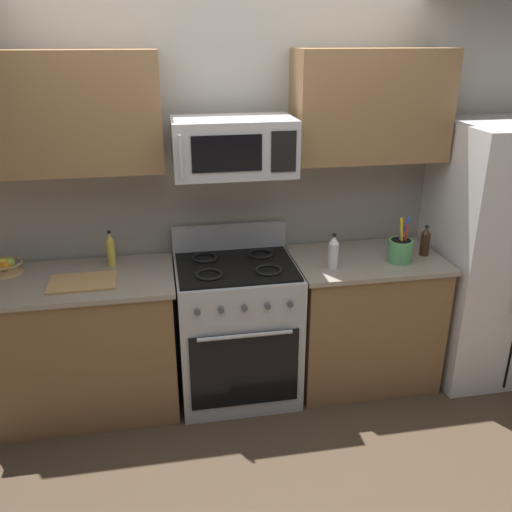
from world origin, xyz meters
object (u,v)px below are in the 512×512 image
range_oven (237,328)px  utensil_crock (400,250)px  bottle_vinegar (333,252)px  cutting_board (83,282)px  refrigerator (493,254)px  bottle_soy (425,242)px  microwave (233,146)px  bottle_oil (111,250)px  fruit_basket (5,266)px

range_oven → utensil_crock: size_ratio=3.61×
bottle_vinegar → cutting_board: bearing=178.7°
refrigerator → bottle_vinegar: (-1.17, -0.10, 0.13)m
bottle_soy → microwave: bearing=177.8°
utensil_crock → bottle_soy: bearing=19.7°
range_oven → bottle_soy: bearing=-0.9°
range_oven → refrigerator: (1.77, -0.02, 0.41)m
microwave → bottle_vinegar: 0.89m
bottle_oil → bottle_soy: 2.03m
microwave → bottle_soy: bearing=-2.2°
bottle_vinegar → bottle_soy: 0.67m
range_oven → utensil_crock: bearing=-5.1°
fruit_basket → bottle_oil: (0.63, 0.01, 0.06)m
range_oven → bottle_vinegar: bearing=-11.0°
range_oven → microwave: microwave is taller
range_oven → bottle_oil: bottle_oil is taller
microwave → range_oven: bearing=-89.9°
bottle_soy → range_oven: bearing=179.1°
utensil_crock → bottle_vinegar: size_ratio=1.35×
range_oven → microwave: 1.19m
fruit_basket → bottle_oil: 0.63m
cutting_board → bottle_oil: bottle_oil is taller
bottle_vinegar → bottle_oil: bottle_oil is taller
cutting_board → bottle_oil: size_ratio=1.66×
range_oven → cutting_board: (-0.92, -0.08, 0.44)m
microwave → bottle_oil: 1.01m
microwave → cutting_board: 1.19m
bottle_vinegar → bottle_oil: 1.39m
refrigerator → bottle_vinegar: size_ratio=7.85×
range_oven → bottle_oil: 0.95m
bottle_soy → utensil_crock: bearing=-160.3°
bottle_vinegar → range_oven: bearing=169.0°
microwave → utensil_crock: microwave is taller
fruit_basket → bottle_soy: bottle_soy is taller
refrigerator → cutting_board: (-2.69, -0.06, 0.04)m
microwave → bottle_soy: 1.42m
utensil_crock → bottle_vinegar: 0.46m
refrigerator → bottle_oil: (-2.54, 0.18, 0.14)m
refrigerator → bottle_soy: size_ratio=8.62×
refrigerator → range_oven: bearing=179.4°
utensil_crock → fruit_basket: bearing=174.2°
fruit_basket → bottle_soy: bearing=-3.8°
bottle_vinegar → microwave: bearing=166.4°
microwave → bottle_vinegar: (0.60, -0.14, -0.65)m
fruit_basket → cutting_board: (0.48, -0.24, -0.04)m
fruit_basket → bottle_soy: size_ratio=1.01×
bottle_vinegar → bottle_soy: bearing=8.3°
utensil_crock → fruit_basket: 2.46m
cutting_board → bottle_vinegar: bottle_vinegar is taller
bottle_oil → bottle_vinegar: bearing=-11.6°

